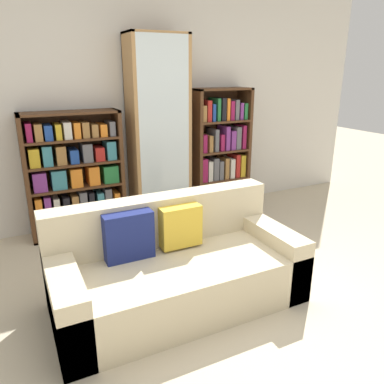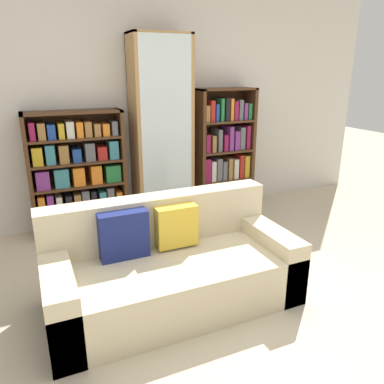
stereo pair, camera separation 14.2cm
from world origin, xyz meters
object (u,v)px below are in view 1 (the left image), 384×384
at_px(bookshelf_left, 75,176).
at_px(bookshelf_right, 220,153).
at_px(display_cabinet, 159,132).
at_px(wine_bottle, 210,213).
at_px(couch, 176,269).

height_order(bookshelf_left, bookshelf_right, bookshelf_right).
relative_size(display_cabinet, wine_bottle, 5.72).
bearing_deg(bookshelf_left, bookshelf_right, 0.01).
xyz_separation_m(bookshelf_right, wine_bottle, (-0.40, -0.49, -0.57)).
height_order(display_cabinet, bookshelf_right, display_cabinet).
bearing_deg(display_cabinet, wine_bottle, -48.11).
bearing_deg(bookshelf_right, bookshelf_left, -179.99).
xyz_separation_m(couch, wine_bottle, (0.96, 1.18, -0.12)).
xyz_separation_m(bookshelf_left, bookshelf_right, (1.79, 0.00, 0.08)).
distance_m(couch, bookshelf_right, 2.20).
distance_m(couch, display_cabinet, 1.90).
relative_size(bookshelf_left, display_cabinet, 0.63).
xyz_separation_m(bookshelf_left, wine_bottle, (1.39, -0.49, -0.49)).
bearing_deg(bookshelf_right, wine_bottle, -129.38).
distance_m(display_cabinet, bookshelf_right, 0.89).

